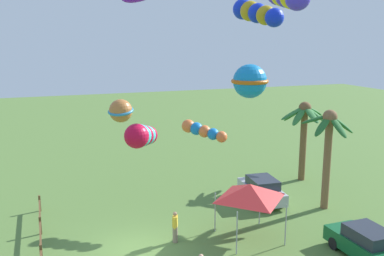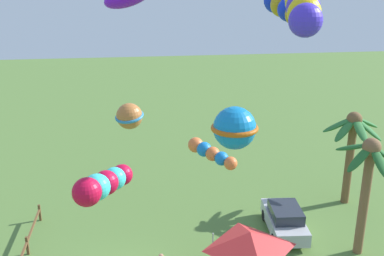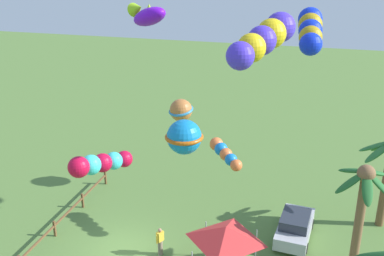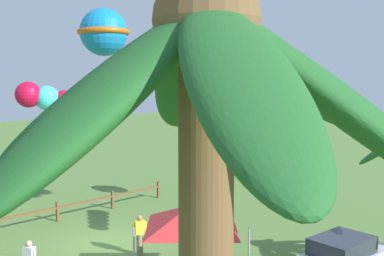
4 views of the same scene
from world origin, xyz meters
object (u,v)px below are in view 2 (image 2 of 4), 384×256
at_px(kite_ball_5, 129,116).
at_px(kite_tube_6, 288,8).
at_px(kite_tube_3, 210,153).
at_px(festival_tent, 250,240).
at_px(palm_tree_1, 368,173).
at_px(parked_car_1, 284,219).
at_px(kite_tube_1, 104,184).
at_px(palm_tree_2, 352,136).
at_px(kite_ball_0, 235,128).
at_px(kite_tube_2, 303,5).

distance_m(kite_ball_5, kite_tube_6, 10.08).
bearing_deg(kite_tube_3, festival_tent, 13.67).
xyz_separation_m(palm_tree_1, kite_tube_6, (-3.36, -3.15, 7.14)).
bearing_deg(kite_tube_6, parked_car_1, 8.91).
xyz_separation_m(parked_car_1, kite_tube_1, (5.53, -8.69, 5.25)).
bearing_deg(festival_tent, palm_tree_1, 108.44).
distance_m(palm_tree_2, kite_ball_0, 13.55).
distance_m(parked_car_1, kite_tube_3, 5.71).
distance_m(kite_tube_2, kite_tube_6, 5.99).
distance_m(kite_ball_0, kite_tube_3, 7.13).
bearing_deg(kite_tube_3, kite_ball_5, -138.72).
distance_m(festival_tent, kite_tube_3, 4.74).
relative_size(palm_tree_1, palm_tree_2, 1.06).
height_order(palm_tree_1, kite_tube_1, kite_tube_1).
bearing_deg(kite_ball_5, palm_tree_2, 83.76).
distance_m(festival_tent, kite_ball_5, 10.05).
distance_m(kite_ball_0, kite_tube_2, 4.90).
height_order(parked_car_1, kite_ball_0, kite_ball_0).
bearing_deg(palm_tree_2, kite_ball_5, -96.24).
relative_size(palm_tree_2, kite_tube_2, 1.28).
relative_size(festival_tent, kite_ball_5, 1.29).
distance_m(kite_tube_3, kite_tube_6, 7.72).
relative_size(kite_tube_3, kite_tube_6, 0.48).
bearing_deg(kite_ball_5, kite_tube_6, 68.81).
bearing_deg(palm_tree_2, palm_tree_1, -19.16).
xyz_separation_m(palm_tree_2, kite_tube_1, (8.24, -13.38, 1.85)).
height_order(palm_tree_2, kite_tube_2, kite_tube_2).
xyz_separation_m(parked_car_1, kite_tube_3, (0.23, -4.02, 4.05)).
relative_size(palm_tree_1, parked_car_1, 1.47).
distance_m(kite_tube_1, kite_tube_3, 7.16).
height_order(kite_ball_0, kite_tube_3, kite_ball_0).
distance_m(palm_tree_1, kite_tube_2, 9.24).
bearing_deg(kite_ball_5, kite_tube_1, -5.23).
relative_size(parked_car_1, kite_tube_3, 1.83).
height_order(festival_tent, kite_tube_2, kite_tube_2).
distance_m(kite_ball_0, kite_ball_5, 11.45).
bearing_deg(kite_tube_2, kite_tube_3, -152.41).
xyz_separation_m(kite_tube_1, kite_tube_3, (-5.30, 4.67, -1.21)).
relative_size(palm_tree_1, kite_tube_1, 1.81).
height_order(kite_tube_3, kite_ball_5, kite_ball_5).
height_order(festival_tent, kite_ball_0, kite_ball_0).
bearing_deg(kite_tube_3, palm_tree_2, 108.69).
bearing_deg(kite_tube_6, kite_tube_1, -52.00).
xyz_separation_m(palm_tree_1, kite_tube_3, (-2.00, -6.99, 0.58)).
relative_size(parked_car_1, kite_ball_0, 1.88).
height_order(palm_tree_2, kite_tube_3, palm_tree_2).
bearing_deg(kite_tube_3, palm_tree_1, 74.00).
height_order(palm_tree_1, kite_tube_6, kite_tube_6).
height_order(kite_ball_0, kite_tube_1, kite_ball_0).
bearing_deg(kite_tube_3, kite_tube_6, 109.40).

